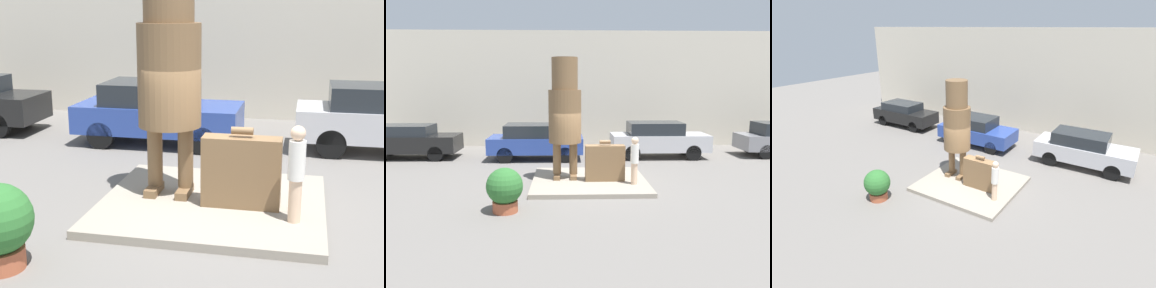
{
  "view_description": "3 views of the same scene",
  "coord_description": "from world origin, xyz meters",
  "views": [
    {
      "loc": [
        1.57,
        -9.02,
        3.6
      ],
      "look_at": [
        -0.36,
        -0.12,
        1.21
      ],
      "focal_mm": 50.0,
      "sensor_mm": 36.0,
      "label": 1
    },
    {
      "loc": [
        -0.8,
        -12.89,
        3.54
      ],
      "look_at": [
        -0.39,
        0.19,
        1.39
      ],
      "focal_mm": 35.0,
      "sensor_mm": 36.0,
      "label": 2
    },
    {
      "loc": [
        5.87,
        -9.73,
        6.4
      ],
      "look_at": [
        -0.38,
        0.05,
        1.81
      ],
      "focal_mm": 28.0,
      "sensor_mm": 36.0,
      "label": 3
    }
  ],
  "objects": [
    {
      "name": "pedestal",
      "position": [
        0.0,
        0.0,
        0.07
      ],
      "size": [
        4.0,
        3.71,
        0.15
      ],
      "color": "gray",
      "rests_on": "ground_plane"
    },
    {
      "name": "statue_figure",
      "position": [
        -0.85,
        0.23,
        2.64
      ],
      "size": [
        1.15,
        1.15,
        4.25
      ],
      "color": "brown",
      "rests_on": "pedestal"
    },
    {
      "name": "building_backdrop",
      "position": [
        0.0,
        8.33,
        3.17
      ],
      "size": [
        28.0,
        0.6,
        6.34
      ],
      "color": "beige",
      "rests_on": "ground_plane"
    },
    {
      "name": "giant_suitcase",
      "position": [
        0.53,
        -0.17,
        0.78
      ],
      "size": [
        1.37,
        0.42,
        1.43
      ],
      "color": "brown",
      "rests_on": "pedestal"
    },
    {
      "name": "planter_pot",
      "position": [
        -2.51,
        -2.9,
        0.66
      ],
      "size": [
        1.01,
        1.01,
        1.24
      ],
      "color": "#AD5638",
      "rests_on": "ground_plane"
    },
    {
      "name": "tourist",
      "position": [
        1.48,
        -0.7,
        1.03
      ],
      "size": [
        0.27,
        0.27,
        1.61
      ],
      "color": "beige",
      "rests_on": "pedestal"
    },
    {
      "name": "ground_plane",
      "position": [
        0.0,
        0.0,
        0.0
      ],
      "size": [
        60.0,
        60.0,
        0.0
      ],
      "primitive_type": "plane",
      "color": "slate"
    },
    {
      "name": "parked_car_silver",
      "position": [
        3.55,
        4.55,
        0.9
      ],
      "size": [
        4.52,
        1.71,
        1.7
      ],
      "color": "#B7B7BC",
      "rests_on": "ground_plane"
    },
    {
      "name": "parked_car_black",
      "position": [
        -8.16,
        4.72,
        0.85
      ],
      "size": [
        4.42,
        1.73,
        1.59
      ],
      "color": "black",
      "rests_on": "ground_plane"
    },
    {
      "name": "parked_car_blue",
      "position": [
        -2.26,
        4.31,
        0.87
      ],
      "size": [
        4.3,
        1.87,
        1.64
      ],
      "color": "#284293",
      "rests_on": "ground_plane"
    }
  ]
}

